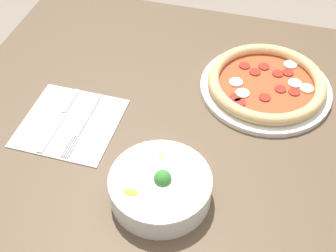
{
  "coord_description": "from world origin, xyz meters",
  "views": [
    {
      "loc": [
        -0.07,
        0.67,
        1.48
      ],
      "look_at": [
        0.11,
        0.03,
        0.78
      ],
      "focal_mm": 50.0,
      "sensor_mm": 36.0,
      "label": 1
    }
  ],
  "objects_px": {
    "pizza": "(266,84)",
    "fork": "(84,124)",
    "knife": "(61,117)",
    "bowl": "(160,186)"
  },
  "relations": [
    {
      "from": "pizza",
      "to": "fork",
      "type": "xyz_separation_m",
      "value": [
        0.36,
        0.21,
        -0.01
      ]
    },
    {
      "from": "pizza",
      "to": "knife",
      "type": "height_order",
      "value": "pizza"
    },
    {
      "from": "knife",
      "to": "pizza",
      "type": "bearing_deg",
      "value": 117.47
    },
    {
      "from": "pizza",
      "to": "knife",
      "type": "xyz_separation_m",
      "value": [
        0.41,
        0.21,
        -0.01
      ]
    },
    {
      "from": "pizza",
      "to": "knife",
      "type": "distance_m",
      "value": 0.46
    },
    {
      "from": "bowl",
      "to": "knife",
      "type": "height_order",
      "value": "bowl"
    },
    {
      "from": "pizza",
      "to": "bowl",
      "type": "xyz_separation_m",
      "value": [
        0.15,
        0.34,
        0.01
      ]
    },
    {
      "from": "pizza",
      "to": "fork",
      "type": "distance_m",
      "value": 0.42
    },
    {
      "from": "bowl",
      "to": "fork",
      "type": "xyz_separation_m",
      "value": [
        0.21,
        -0.13,
        -0.03
      ]
    },
    {
      "from": "fork",
      "to": "knife",
      "type": "height_order",
      "value": "same"
    }
  ]
}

